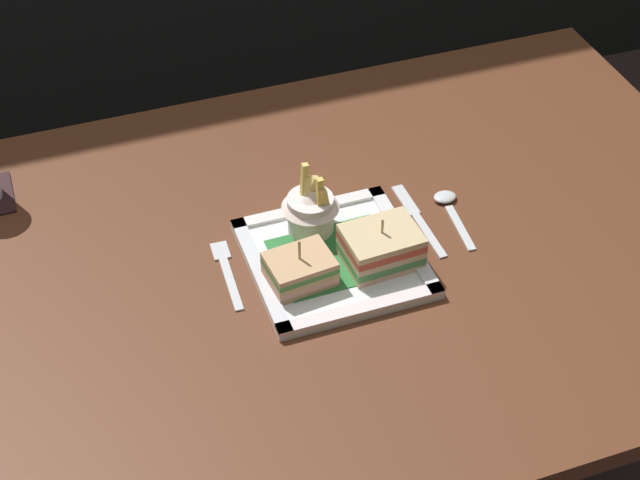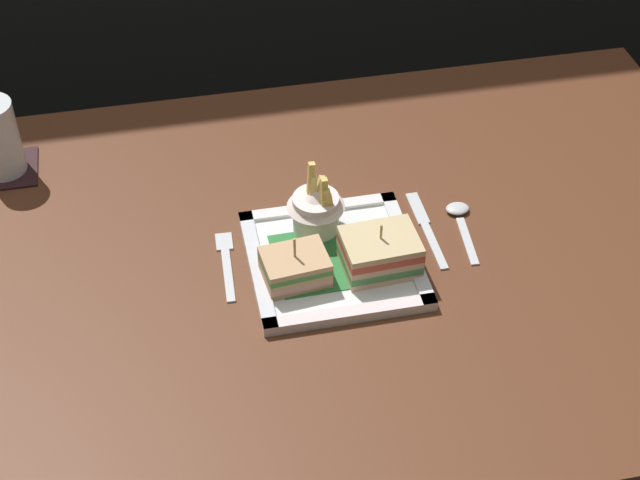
# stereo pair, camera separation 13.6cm
# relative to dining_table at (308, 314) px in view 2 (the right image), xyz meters

# --- Properties ---
(dining_table) EXTENTS (1.36, 0.86, 0.76)m
(dining_table) POSITION_rel_dining_table_xyz_m (0.00, 0.00, 0.00)
(dining_table) COLOR #5A301C
(dining_table) RESTS_ON ground_plane
(square_plate) EXTENTS (0.24, 0.24, 0.02)m
(square_plate) POSITION_rel_dining_table_xyz_m (0.03, -0.02, 0.12)
(square_plate) COLOR white
(square_plate) RESTS_ON dining_table
(sandwich_half_left) EXTENTS (0.09, 0.08, 0.07)m
(sandwich_half_left) POSITION_rel_dining_table_xyz_m (-0.03, -0.05, 0.15)
(sandwich_half_left) COLOR tan
(sandwich_half_left) RESTS_ON square_plate
(sandwich_half_right) EXTENTS (0.11, 0.08, 0.08)m
(sandwich_half_right) POSITION_rel_dining_table_xyz_m (0.09, -0.05, 0.15)
(sandwich_half_right) COLOR #E3B08A
(sandwich_half_right) RESTS_ON square_plate
(fries_cup) EXTENTS (0.08, 0.08, 0.11)m
(fries_cup) POSITION_rel_dining_table_xyz_m (0.02, 0.05, 0.17)
(fries_cup) COLOR white
(fries_cup) RESTS_ON square_plate
(drink_coaster) EXTENTS (0.10, 0.10, 0.00)m
(drink_coaster) POSITION_rel_dining_table_xyz_m (-0.43, 0.29, 0.12)
(drink_coaster) COLOR black
(drink_coaster) RESTS_ON dining_table
(fork) EXTENTS (0.03, 0.14, 0.00)m
(fork) POSITION_rel_dining_table_xyz_m (-0.11, 0.01, 0.12)
(fork) COLOR silver
(fork) RESTS_ON dining_table
(knife) EXTENTS (0.02, 0.17, 0.00)m
(knife) POSITION_rel_dining_table_xyz_m (0.18, 0.03, 0.12)
(knife) COLOR silver
(knife) RESTS_ON dining_table
(spoon) EXTENTS (0.03, 0.13, 0.01)m
(spoon) POSITION_rel_dining_table_xyz_m (0.24, 0.04, 0.12)
(spoon) COLOR silver
(spoon) RESTS_ON dining_table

